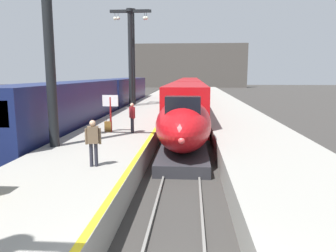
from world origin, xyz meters
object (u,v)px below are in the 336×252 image
(station_column_mid, at_px, (48,19))
(rolling_suitcase, at_px, (108,126))
(highspeed_train_main, at_px, (189,93))
(regional_train_adjacent, at_px, (103,97))
(station_column_distant, at_px, (133,49))
(passenger_mid_platform, at_px, (93,140))
(passenger_near_edge, at_px, (132,115))
(departure_info_board, at_px, (110,106))
(station_column_far, at_px, (130,49))

(station_column_mid, relative_size, rolling_suitcase, 9.63)
(highspeed_train_main, xyz_separation_m, regional_train_adjacent, (-8.10, -10.01, 0.17))
(station_column_distant, distance_m, passenger_mid_platform, 24.31)
(passenger_near_edge, relative_size, rolling_suitcase, 1.72)
(station_column_mid, height_order, passenger_mid_platform, station_column_mid)
(highspeed_train_main, bearing_deg, regional_train_adjacent, -128.97)
(highspeed_train_main, distance_m, departure_info_board, 22.88)
(highspeed_train_main, relative_size, station_column_far, 5.83)
(departure_info_board, bearing_deg, passenger_near_edge, -7.73)
(station_column_mid, height_order, station_column_far, station_column_far)
(rolling_suitcase, xyz_separation_m, departure_info_board, (0.18, -0.05, 1.20))
(regional_train_adjacent, bearing_deg, station_column_distant, 62.18)
(station_column_mid, xyz_separation_m, passenger_near_edge, (2.95, 3.73, -4.68))
(station_column_far, xyz_separation_m, passenger_mid_platform, (2.80, -22.21, -4.84))
(highspeed_train_main, height_order, regional_train_adjacent, regional_train_adjacent)
(station_column_far, bearing_deg, passenger_near_edge, -79.15)
(highspeed_train_main, bearing_deg, station_column_distant, -135.27)
(station_column_mid, xyz_separation_m, station_column_distant, (0.00, 20.54, 0.29))
(passenger_near_edge, distance_m, passenger_mid_platform, 6.82)
(station_column_distant, xyz_separation_m, passenger_near_edge, (2.95, -16.81, -4.97))
(regional_train_adjacent, height_order, station_column_far, station_column_far)
(station_column_distant, xyz_separation_m, passenger_mid_platform, (2.80, -23.63, -4.97))
(regional_train_adjacent, bearing_deg, highspeed_train_main, 51.03)
(regional_train_adjacent, xyz_separation_m, rolling_suitcase, (3.70, -12.42, -0.77))
(station_column_mid, distance_m, station_column_far, 19.12)
(regional_train_adjacent, relative_size, station_column_distant, 3.66)
(station_column_distant, relative_size, passenger_near_edge, 5.92)
(highspeed_train_main, height_order, passenger_mid_platform, highspeed_train_main)
(highspeed_train_main, xyz_separation_m, station_column_mid, (-5.90, -26.38, 4.77))
(passenger_near_edge, xyz_separation_m, departure_info_board, (-1.28, 0.17, 0.52))
(station_column_mid, distance_m, departure_info_board, 5.95)
(station_column_far, xyz_separation_m, passenger_near_edge, (2.95, -15.39, -4.84))
(station_column_mid, relative_size, departure_info_board, 4.46)
(rolling_suitcase, bearing_deg, departure_info_board, -16.20)
(station_column_far, height_order, departure_info_board, station_column_far)
(departure_info_board, bearing_deg, station_column_distant, 95.74)
(station_column_far, distance_m, departure_info_board, 15.91)
(station_column_far, relative_size, departure_info_board, 4.61)
(rolling_suitcase, bearing_deg, station_column_mid, -110.72)
(regional_train_adjacent, relative_size, station_column_far, 3.75)
(station_column_mid, distance_m, station_column_distant, 20.54)
(station_column_mid, height_order, station_column_distant, station_column_distant)
(station_column_distant, distance_m, rolling_suitcase, 17.59)
(highspeed_train_main, relative_size, regional_train_adjacent, 1.56)
(station_column_far, height_order, rolling_suitcase, station_column_far)
(passenger_near_edge, bearing_deg, departure_info_board, 172.27)
(rolling_suitcase, distance_m, departure_info_board, 1.22)
(station_column_far, relative_size, passenger_near_edge, 5.78)
(highspeed_train_main, relative_size, passenger_mid_platform, 33.68)
(station_column_distant, distance_m, passenger_near_edge, 17.78)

